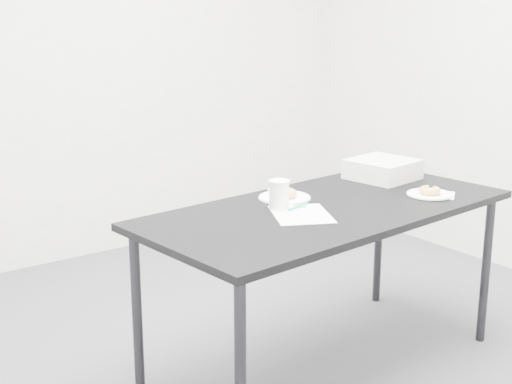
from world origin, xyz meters
TOP-DOWN VIEW (x-y plane):
  - floor at (0.00, 0.00)m, footprint 4.00×4.00m
  - wall_back at (0.00, 2.00)m, footprint 4.00×0.02m
  - table at (0.17, -0.11)m, footprint 1.76×0.94m
  - scorecard at (-0.01, -0.15)m, footprint 0.34×0.37m
  - logo_patch at (0.07, -0.05)m, footprint 0.06×0.06m
  - pen at (0.05, -0.06)m, footprint 0.13×0.05m
  - napkin at (0.72, -0.28)m, footprint 0.20×0.20m
  - plate_near at (0.67, -0.26)m, footprint 0.21×0.21m
  - donut_near at (0.67, -0.26)m, footprint 0.13×0.13m
  - plate_far at (0.10, 0.10)m, footprint 0.24×0.24m
  - donut_far at (0.10, 0.10)m, footprint 0.15×0.15m
  - coffee_cup at (-0.03, -0.02)m, footprint 0.09×0.09m
  - cup_lid at (0.15, 0.22)m, footprint 0.08×0.08m
  - bakery_box at (0.74, 0.11)m, footprint 0.33×0.33m

SIDE VIEW (x-z plane):
  - floor at x=0.00m, z-range 0.00..0.00m
  - table at x=0.17m, z-range 0.33..1.11m
  - scorecard at x=-0.01m, z-range 0.78..0.78m
  - napkin at x=0.72m, z-range 0.78..0.78m
  - plate_far at x=0.10m, z-range 0.78..0.78m
  - logo_patch at x=0.07m, z-range 0.78..0.78m
  - plate_near at x=0.67m, z-range 0.78..0.78m
  - cup_lid at x=0.15m, z-range 0.78..0.79m
  - pen at x=0.05m, z-range 0.78..0.79m
  - donut_near at x=0.67m, z-range 0.78..0.82m
  - donut_far at x=0.10m, z-range 0.78..0.82m
  - bakery_box at x=0.74m, z-range 0.78..0.88m
  - coffee_cup at x=-0.03m, z-range 0.78..0.90m
  - wall_back at x=0.00m, z-range 0.00..2.70m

